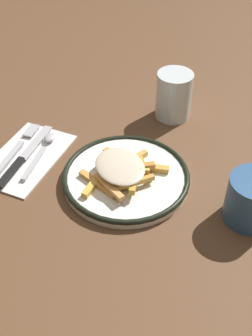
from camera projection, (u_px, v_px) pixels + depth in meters
ground_plane at (126, 181)px, 0.84m from camera, size 2.60×2.60×0.00m
plate at (126, 177)px, 0.84m from camera, size 0.25×0.25×0.02m
fries_heap at (122, 170)px, 0.82m from camera, size 0.16×0.17×0.04m
napkin at (26, 157)px, 0.89m from camera, size 0.13×0.21×0.01m
fork at (17, 148)px, 0.91m from camera, size 0.03×0.18×0.01m
knife at (21, 160)px, 0.88m from camera, size 0.03×0.21×0.01m
spoon at (44, 147)px, 0.90m from camera, size 0.04×0.15×0.01m
water_glass at (174, 95)px, 0.98m from camera, size 0.08×0.08×0.11m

